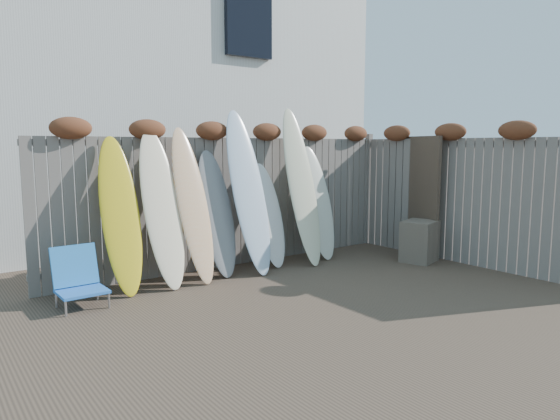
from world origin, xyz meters
TOP-DOWN VIEW (x-y plane):
  - ground at (0.00, 0.00)m, footprint 80.00×80.00m
  - back_fence at (0.06, 2.39)m, footprint 6.05×0.28m
  - right_fence at (2.99, 0.25)m, footprint 0.28×4.40m
  - house at (0.50, 6.50)m, footprint 8.50×5.50m
  - beach_chair at (-2.56, 1.75)m, footprint 0.54×0.58m
  - wooden_crate at (2.54, 0.80)m, footprint 0.68×0.62m
  - lattice_panel at (2.98, 1.28)m, footprint 0.46×1.31m
  - surfboard_0 at (-1.95, 1.98)m, footprint 0.51×0.73m
  - surfboard_1 at (-1.40, 1.94)m, footprint 0.55×0.76m
  - surfboard_2 at (-0.95, 1.94)m, footprint 0.54×0.80m
  - surfboard_3 at (-0.54, 2.01)m, footprint 0.51×0.66m
  - surfboard_4 at (-0.06, 1.91)m, footprint 0.58×0.86m
  - surfboard_5 at (0.39, 2.03)m, footprint 0.52×0.60m
  - surfboard_6 at (0.95, 1.91)m, footprint 0.55×0.90m
  - surfboard_7 at (1.39, 2.01)m, footprint 0.56×0.69m

SIDE VIEW (x-z plane):
  - ground at x=0.00m, z-range 0.00..0.00m
  - beach_chair at x=-2.56m, z-range -0.03..0.67m
  - wooden_crate at x=2.54m, z-range 0.00..0.67m
  - surfboard_5 at x=0.39m, z-range 0.00..1.61m
  - surfboard_3 at x=-0.54m, z-range 0.00..1.82m
  - surfboard_7 at x=1.39m, z-range 0.00..1.88m
  - surfboard_0 at x=-1.95m, z-range 0.00..2.02m
  - lattice_panel at x=2.98m, z-range 0.00..2.04m
  - surfboard_1 at x=-1.40m, z-range 0.00..2.11m
  - surfboard_2 at x=-0.95m, z-range 0.00..2.15m
  - right_fence at x=2.99m, z-range 0.02..2.26m
  - back_fence at x=0.06m, z-range 0.06..2.30m
  - surfboard_4 at x=-0.06m, z-range 0.00..2.42m
  - surfboard_6 at x=0.95m, z-range 0.00..2.49m
  - house at x=0.50m, z-range 0.04..6.36m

